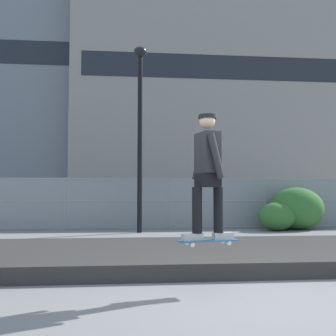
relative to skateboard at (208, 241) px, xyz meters
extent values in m
plane|color=slate|center=(0.41, -0.41, -0.66)|extent=(120.00, 120.00, 0.00)
cube|color=#33302D|center=(0.41, 2.47, -0.53)|extent=(10.30, 3.70, 0.26)
cube|color=#2D608C|center=(0.00, 0.00, 0.00)|extent=(0.82, 0.39, 0.02)
cylinder|color=silver|center=(0.23, 0.15, -0.03)|extent=(0.06, 0.04, 0.05)
cylinder|color=silver|center=(0.27, -0.02, -0.03)|extent=(0.06, 0.04, 0.05)
cylinder|color=silver|center=(-0.27, 0.02, -0.03)|extent=(0.06, 0.04, 0.05)
cylinder|color=silver|center=(-0.23, -0.15, -0.03)|extent=(0.06, 0.04, 0.05)
cube|color=#99999E|center=(0.25, 0.06, -0.01)|extent=(0.08, 0.15, 0.01)
cube|color=#99999E|center=(-0.25, -0.06, -0.01)|extent=(0.08, 0.15, 0.01)
cube|color=#B2ADA8|center=(0.21, 0.05, 0.06)|extent=(0.30, 0.17, 0.09)
cube|color=#B2ADA8|center=(-0.21, -0.05, 0.06)|extent=(0.30, 0.17, 0.09)
cylinder|color=black|center=(0.15, 0.04, 0.40)|extent=(0.13, 0.13, 0.60)
cylinder|color=black|center=(-0.15, -0.04, 0.40)|extent=(0.13, 0.13, 0.60)
cube|color=black|center=(0.00, 0.00, 0.79)|extent=(0.32, 0.39, 0.18)
cube|color=#262628|center=(0.00, 0.00, 1.15)|extent=(0.31, 0.42, 0.54)
cylinder|color=#262628|center=(-0.06, 0.24, 1.09)|extent=(0.25, 0.14, 0.58)
cylinder|color=#262628|center=(0.06, -0.24, 1.09)|extent=(0.25, 0.14, 0.58)
sphere|color=tan|center=(0.00, 0.00, 1.58)|extent=(0.21, 0.21, 0.21)
cylinder|color=black|center=(0.00, 0.00, 1.63)|extent=(0.24, 0.24, 0.05)
cylinder|color=gray|center=(-3.26, 9.43, 0.26)|extent=(0.06, 0.06, 1.85)
cylinder|color=gray|center=(0.41, 9.43, 0.26)|extent=(0.06, 0.06, 1.85)
cylinder|color=gray|center=(4.08, 9.43, 0.26)|extent=(0.06, 0.06, 1.85)
cylinder|color=gray|center=(0.41, 9.43, 1.15)|extent=(22.01, 0.04, 0.04)
cylinder|color=gray|center=(0.41, 9.43, 0.35)|extent=(22.01, 0.04, 0.04)
cylinder|color=gray|center=(0.41, 9.43, -0.60)|extent=(22.01, 0.04, 0.04)
cube|color=gray|center=(0.41, 9.43, 0.26)|extent=(22.01, 0.01, 1.85)
cylinder|color=black|center=(-0.65, 8.23, 2.29)|extent=(0.16, 0.16, 5.91)
ellipsoid|color=black|center=(-0.65, 8.23, 5.42)|extent=(0.44, 0.44, 0.36)
cube|color=#B7BABF|center=(-5.55, 12.06, 0.01)|extent=(4.55, 2.22, 0.70)
cube|color=#23282D|center=(-5.75, 12.04, 0.68)|extent=(2.35, 1.81, 0.64)
cylinder|color=black|center=(-4.27, 13.04, -0.34)|extent=(0.66, 0.30, 0.64)
cylinder|color=black|center=(-4.11, 11.34, -0.34)|extent=(0.66, 0.30, 0.64)
cube|color=silver|center=(0.81, 12.20, 0.01)|extent=(4.43, 1.88, 0.70)
cube|color=#23282D|center=(0.61, 12.20, 0.68)|extent=(2.23, 1.64, 0.64)
cylinder|color=black|center=(2.19, 13.03, -0.34)|extent=(0.64, 0.25, 0.64)
cylinder|color=black|center=(2.15, 11.32, -0.34)|extent=(0.64, 0.25, 0.64)
cylinder|color=black|center=(-0.54, 13.08, -0.34)|extent=(0.64, 0.25, 0.64)
cylinder|color=black|center=(-0.57, 11.37, -0.34)|extent=(0.64, 0.25, 0.64)
cube|color=#474C54|center=(7.12, 12.49, 0.01)|extent=(4.55, 2.19, 0.70)
cube|color=#23282D|center=(6.92, 12.51, 0.68)|extent=(2.34, 1.79, 0.64)
cylinder|color=black|center=(8.56, 13.22, -0.34)|extent=(0.66, 0.30, 0.64)
cylinder|color=black|center=(5.84, 13.46, -0.34)|extent=(0.66, 0.30, 0.64)
cylinder|color=black|center=(5.68, 11.76, -0.34)|extent=(0.66, 0.30, 0.64)
cube|color=slate|center=(-10.95, 44.24, 12.10)|extent=(21.27, 14.89, 25.53)
cube|color=#1E232B|center=(-10.95, 36.77, 15.17)|extent=(19.57, 0.04, 2.50)
cube|color=gray|center=(7.80, 40.97, 10.81)|extent=(29.28, 12.60, 22.95)
cube|color=#1E232B|center=(7.80, 34.66, 13.56)|extent=(26.94, 0.04, 2.50)
ellipsoid|color=#336B2D|center=(4.10, 8.40, -0.18)|extent=(1.26, 1.03, 0.98)
ellipsoid|color=#336B2D|center=(5.01, 8.82, 0.09)|extent=(1.95, 1.60, 1.51)
camera|label=1|loc=(-1.05, -5.24, 0.61)|focal=43.31mm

